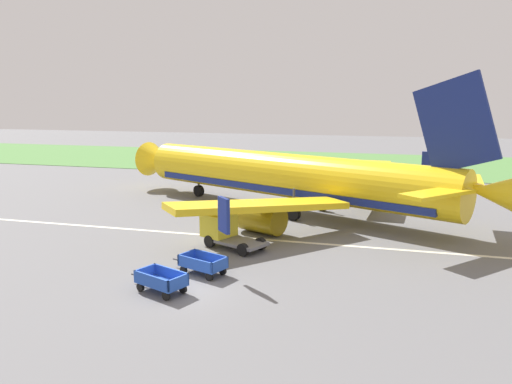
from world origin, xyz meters
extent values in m
plane|color=slate|center=(0.00, 0.00, 0.00)|extent=(220.00, 220.00, 0.00)
cube|color=#518442|center=(0.00, 52.69, 0.03)|extent=(220.00, 28.00, 0.06)
cube|color=silver|center=(0.00, 9.94, 0.01)|extent=(120.00, 0.36, 0.01)
cylinder|color=yellow|center=(1.26, 18.80, 3.15)|extent=(28.91, 15.60, 3.70)
cube|color=navy|center=(1.26, 18.80, 2.13)|extent=(26.09, 14.21, 0.56)
cone|color=yellow|center=(-13.80, 25.52, 3.15)|extent=(4.40, 4.61, 3.63)
cone|color=yellow|center=(16.93, 11.82, 3.65)|extent=(5.54, 5.04, 3.52)
cube|color=yellow|center=(1.63, 9.50, 2.48)|extent=(11.16, 10.90, 1.35)
cube|color=navy|center=(1.38, 2.49, 3.43)|extent=(0.91, 0.93, 1.90)
cylinder|color=#856D0E|center=(1.14, 11.42, 1.13)|extent=(3.78, 3.22, 2.10)
cube|color=yellow|center=(8.43, 24.75, 2.48)|extent=(3.06, 13.08, 1.35)
cube|color=navy|center=(13.48, 29.62, 3.43)|extent=(1.11, 0.24, 1.90)
cylinder|color=#856D0E|center=(6.68, 23.83, 1.13)|extent=(3.78, 3.22, 2.10)
cube|color=navy|center=(13.87, 13.18, 7.90)|extent=(5.61, 2.76, 6.88)
cube|color=yellow|center=(12.75, 10.18, 3.75)|extent=(4.82, 5.07, 0.24)
cube|color=yellow|center=(15.35, 16.03, 3.75)|extent=(2.34, 5.36, 0.24)
cylinder|color=#4C4C51|center=(-8.32, 23.08, 1.57)|extent=(0.20, 0.20, 2.04)
cylinder|color=black|center=(-8.32, 23.08, 0.55)|extent=(1.19, 0.86, 1.10)
cylinder|color=#4C4C51|center=(2.65, 15.78, 1.57)|extent=(0.20, 0.20, 2.04)
cylinder|color=black|center=(2.65, 15.78, 0.55)|extent=(1.19, 0.86, 1.10)
cylinder|color=#4C4C51|center=(4.44, 19.80, 1.57)|extent=(0.20, 0.20, 2.04)
cylinder|color=black|center=(4.44, 19.80, 0.55)|extent=(1.19, 0.86, 1.10)
cube|color=#234CB2|center=(-0.93, -0.45, 0.48)|extent=(2.84, 2.23, 0.08)
cube|color=#234CB2|center=(-1.18, -1.06, 0.80)|extent=(2.36, 1.03, 0.55)
cube|color=#234CB2|center=(-0.69, 0.15, 0.80)|extent=(2.36, 1.03, 0.55)
cube|color=#234CB2|center=(-2.05, 0.00, 0.80)|extent=(0.62, 1.34, 0.55)
cube|color=#234CB2|center=(0.18, -0.90, 0.80)|extent=(0.62, 1.34, 0.55)
cylinder|color=#2D2D33|center=(-2.60, 0.22, 0.44)|extent=(0.96, 0.45, 0.08)
cylinder|color=black|center=(-2.01, -0.62, 0.22)|extent=(0.47, 0.31, 0.44)
cylinder|color=black|center=(-1.59, 0.42, 0.22)|extent=(0.47, 0.31, 0.44)
cylinder|color=black|center=(-0.27, -1.32, 0.22)|extent=(0.47, 0.31, 0.44)
cylinder|color=black|center=(0.15, -0.28, 0.22)|extent=(0.47, 0.31, 0.44)
cube|color=#234CB2|center=(0.14, 2.48, 0.48)|extent=(2.83, 2.19, 0.08)
cube|color=#234CB2|center=(-0.09, 1.88, 0.80)|extent=(2.38, 0.97, 0.55)
cube|color=#234CB2|center=(0.36, 3.09, 0.80)|extent=(2.38, 0.97, 0.55)
cube|color=#234CB2|center=(-0.99, 2.91, 0.80)|extent=(0.59, 1.35, 0.55)
cube|color=#234CB2|center=(1.26, 2.06, 0.80)|extent=(0.59, 1.35, 0.55)
cylinder|color=#2D2D33|center=(-1.55, 3.12, 0.44)|extent=(0.96, 0.43, 0.08)
cylinder|color=black|center=(-0.94, 2.29, 0.22)|extent=(0.47, 0.30, 0.44)
cylinder|color=black|center=(-0.54, 3.34, 0.22)|extent=(0.47, 0.30, 0.44)
cylinder|color=black|center=(0.82, 1.63, 0.22)|extent=(0.47, 0.30, 0.44)
cylinder|color=black|center=(1.21, 2.68, 0.22)|extent=(0.47, 0.30, 0.44)
cube|color=slate|center=(0.89, 7.26, 0.50)|extent=(3.61, 3.02, 0.20)
cube|color=yellow|center=(-0.90, 8.08, 1.35)|extent=(2.34, 2.44, 1.50)
cube|color=#19232D|center=(-1.63, 8.42, 1.50)|extent=(0.75, 1.50, 0.67)
cylinder|color=black|center=(-1.27, 7.31, 0.40)|extent=(0.85, 0.61, 0.80)
cylinder|color=black|center=(-0.55, 8.86, 0.40)|extent=(0.85, 0.61, 0.80)
cylinder|color=black|center=(1.35, 6.11, 0.40)|extent=(0.85, 0.61, 0.80)
cylinder|color=black|center=(2.06, 7.66, 0.40)|extent=(0.85, 0.61, 0.80)
camera|label=1|loc=(9.69, -21.54, 9.51)|focal=34.37mm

